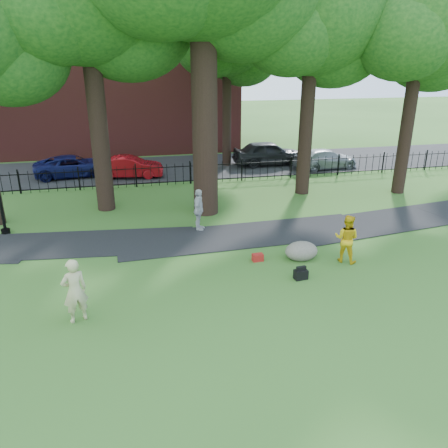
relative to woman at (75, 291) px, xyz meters
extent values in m
plane|color=#315B20|center=(4.96, 0.98, -0.92)|extent=(120.00, 120.00, 0.00)
cube|color=black|center=(5.96, 4.88, -0.92)|extent=(36.07, 3.85, 0.03)
cube|color=black|center=(4.96, 16.98, -0.92)|extent=(80.00, 7.00, 0.02)
cube|color=black|center=(4.96, 12.98, 0.10)|extent=(44.00, 0.04, 0.04)
cube|color=black|center=(4.96, 12.98, -0.74)|extent=(44.00, 0.04, 0.04)
cube|color=maroon|center=(0.96, 24.98, 5.08)|extent=(18.00, 8.00, 12.00)
cylinder|color=black|center=(4.96, 7.98, 4.33)|extent=(1.10, 1.10, 10.50)
ellipsoid|color=#103D12|center=(-2.69, 9.23, 5.90)|extent=(4.80, 4.80, 4.08)
cylinder|color=black|center=(0.46, 9.48, 3.63)|extent=(0.80, 0.80, 9.10)
ellipsoid|color=#103D12|center=(2.08, 10.38, 7.14)|extent=(5.76, 5.76, 4.90)
ellipsoid|color=#103D12|center=(-0.98, 8.76, 7.66)|extent=(5.40, 5.40, 4.59)
cylinder|color=black|center=(10.46, 9.98, 3.28)|extent=(0.70, 0.70, 8.40)
ellipsoid|color=#103D12|center=(10.46, 9.98, 7.72)|extent=(6.60, 6.60, 5.61)
ellipsoid|color=#103D12|center=(11.95, 10.80, 6.52)|extent=(5.28, 5.28, 4.49)
ellipsoid|color=#103D12|center=(9.14, 9.32, 7.00)|extent=(4.95, 4.95, 4.21)
cylinder|color=black|center=(15.46, 8.98, 3.11)|extent=(0.64, 0.64, 8.05)
ellipsoid|color=#103D12|center=(15.46, 8.98, 7.36)|extent=(6.20, 6.20, 5.27)
ellipsoid|color=#103D12|center=(16.86, 9.75, 6.21)|extent=(4.96, 4.96, 4.22)
ellipsoid|color=#103D12|center=(14.22, 8.36, 6.67)|extent=(4.65, 4.65, 3.95)
imported|color=tan|center=(0.00, 0.00, 0.00)|extent=(0.79, 0.66, 1.83)
imported|color=gold|center=(8.80, 1.86, -0.06)|extent=(1.05, 1.03, 1.71)
imported|color=#B0B0B5|center=(4.29, 5.88, -0.04)|extent=(0.78, 1.11, 1.75)
ellipsoid|color=#686257|center=(7.40, 2.39, -0.57)|extent=(1.31, 1.08, 0.68)
cylinder|color=black|center=(-3.45, 7.16, -0.82)|extent=(0.35, 0.35, 0.20)
cube|color=black|center=(6.81, 0.95, -0.76)|extent=(0.45, 0.31, 0.32)
cube|color=maroon|center=(5.83, 2.53, -0.79)|extent=(0.39, 0.26, 0.26)
imported|color=maroon|center=(1.66, 15.12, -0.28)|extent=(4.00, 1.82, 1.27)
imported|color=#0E1347|center=(-1.62, 16.10, -0.29)|extent=(4.73, 2.63, 1.25)
imported|color=black|center=(10.69, 16.48, -0.12)|extent=(4.67, 1.88, 1.59)
imported|color=#9B9FA4|center=(13.96, 14.78, -0.30)|extent=(4.38, 2.16, 1.22)
camera|label=1|loc=(1.70, -10.78, 5.80)|focal=35.00mm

